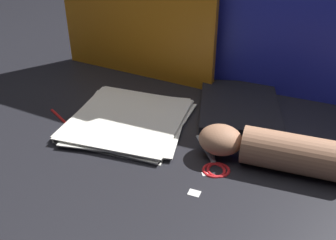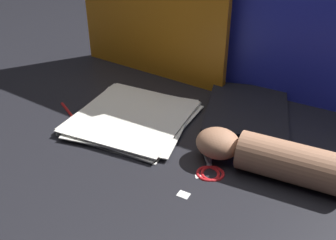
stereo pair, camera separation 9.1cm
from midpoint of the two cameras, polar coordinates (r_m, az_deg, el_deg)
name	(u,v)px [view 2 (the right image)]	position (r m, az deg, el deg)	size (l,w,h in m)	color
ground_plane	(154,141)	(0.94, 0.65, -3.18)	(6.00, 6.00, 0.00)	black
backdrop_panel_center	(266,2)	(1.11, 16.48, 16.11)	(0.83, 0.10, 0.53)	#2833D1
paper_stack	(133,118)	(1.02, -2.59, 0.26)	(0.30, 0.31, 0.02)	white
book_closed	(247,111)	(1.07, 13.78, 1.23)	(0.25, 0.30, 0.02)	black
scissors	(209,165)	(0.87, 9.03, -6.53)	(0.11, 0.16, 0.01)	silver
hand_forearm	(272,157)	(0.86, 17.80, -5.29)	(0.32, 0.10, 0.08)	#A87556
paper_scrap_near	(184,195)	(0.80, 5.59, -10.84)	(0.03, 0.02, 0.00)	white
paper_scrap_mid	(199,176)	(0.84, 7.60, -8.23)	(0.02, 0.02, 0.00)	white
pen	(71,114)	(1.06, -11.50, 0.74)	(0.13, 0.09, 0.01)	red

